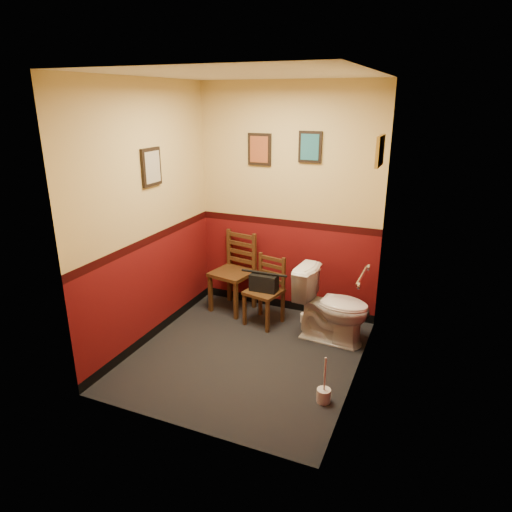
{
  "coord_description": "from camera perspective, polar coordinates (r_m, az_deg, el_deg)",
  "views": [
    {
      "loc": [
        1.69,
        -3.75,
        2.51
      ],
      "look_at": [
        0.0,
        0.25,
        1.0
      ],
      "focal_mm": 32.0,
      "sensor_mm": 36.0,
      "label": 1
    }
  ],
  "objects": [
    {
      "name": "framed_print_right",
      "position": [
        4.41,
        15.21,
        12.56
      ],
      "size": [
        0.04,
        0.34,
        0.28
      ],
      "color": "olive",
      "rests_on": "wall_right"
    },
    {
      "name": "toilet_brush",
      "position": [
        4.18,
        8.46,
        -16.75
      ],
      "size": [
        0.12,
        0.12,
        0.44
      ],
      "color": "silver",
      "rests_on": "floor"
    },
    {
      "name": "chair_left",
      "position": [
        5.61,
        -2.74,
        -2.01
      ],
      "size": [
        0.53,
        0.53,
        0.96
      ],
      "rotation": [
        0.0,
        0.0,
        -0.19
      ],
      "color": "#492C15",
      "rests_on": "floor"
    },
    {
      "name": "chair_right",
      "position": [
        5.28,
        1.21,
        -4.36
      ],
      "size": [
        0.44,
        0.44,
        0.8
      ],
      "rotation": [
        0.0,
        0.0,
        -0.22
      ],
      "color": "#492C15",
      "rests_on": "floor"
    },
    {
      "name": "toilet",
      "position": [
        4.97,
        9.54,
        -6.23
      ],
      "size": [
        0.85,
        0.52,
        0.8
      ],
      "primitive_type": "imported",
      "rotation": [
        0.0,
        0.0,
        1.49
      ],
      "color": "white",
      "rests_on": "floor"
    },
    {
      "name": "framed_print_back_b",
      "position": [
        5.16,
        6.78,
        13.38
      ],
      "size": [
        0.26,
        0.04,
        0.34
      ],
      "color": "black",
      "rests_on": "wall_back"
    },
    {
      "name": "wall_left",
      "position": [
        4.81,
        -13.39,
        4.72
      ],
      "size": [
        0.0,
        2.4,
        2.7
      ],
      "primitive_type": "cube",
      "rotation": [
        1.57,
        0.0,
        1.57
      ],
      "color": "#5C0D0E",
      "rests_on": "ground"
    },
    {
      "name": "tp_stack",
      "position": [
        5.43,
        6.79,
        -7.48
      ],
      "size": [
        0.24,
        0.12,
        0.2
      ],
      "color": "silver",
      "rests_on": "floor"
    },
    {
      "name": "framed_print_left",
      "position": [
        4.79,
        -12.94,
        10.79
      ],
      "size": [
        0.04,
        0.3,
        0.38
      ],
      "color": "black",
      "rests_on": "wall_left"
    },
    {
      "name": "grab_bar",
      "position": [
        4.33,
        13.14,
        -2.43
      ],
      "size": [
        0.05,
        0.56,
        0.06
      ],
      "color": "silver",
      "rests_on": "wall_right"
    },
    {
      "name": "framed_print_back_a",
      "position": [
        5.36,
        0.44,
        13.19
      ],
      "size": [
        0.28,
        0.04,
        0.36
      ],
      "color": "black",
      "rests_on": "wall_back"
    },
    {
      "name": "handbag",
      "position": [
        5.21,
        1.0,
        -3.32
      ],
      "size": [
        0.31,
        0.16,
        0.23
      ],
      "rotation": [
        0.0,
        0.0,
        0.02
      ],
      "color": "black",
      "rests_on": "chair_right"
    },
    {
      "name": "ceiling",
      "position": [
        4.11,
        -1.46,
        21.83
      ],
      "size": [
        2.2,
        2.4,
        0.0
      ],
      "primitive_type": "cube",
      "rotation": [
        3.14,
        0.0,
        0.0
      ],
      "color": "silver",
      "rests_on": "ground"
    },
    {
      "name": "floor",
      "position": [
        4.82,
        -1.19,
        -12.23
      ],
      "size": [
        2.2,
        2.4,
        0.0
      ],
      "primitive_type": "cube",
      "color": "black",
      "rests_on": "ground"
    },
    {
      "name": "wall_right",
      "position": [
        3.97,
        13.35,
        1.65
      ],
      "size": [
        0.0,
        2.4,
        2.7
      ],
      "primitive_type": "cube",
      "rotation": [
        1.57,
        0.0,
        -1.57
      ],
      "color": "#5C0D0E",
      "rests_on": "ground"
    },
    {
      "name": "wall_back",
      "position": [
        5.35,
        3.99,
        6.63
      ],
      "size": [
        2.2,
        0.0,
        2.7
      ],
      "primitive_type": "cube",
      "rotation": [
        1.57,
        0.0,
        0.0
      ],
      "color": "#5C0D0E",
      "rests_on": "ground"
    },
    {
      "name": "wall_front",
      "position": [
        3.27,
        -9.95,
        -1.9
      ],
      "size": [
        2.2,
        0.0,
        2.7
      ],
      "primitive_type": "cube",
      "rotation": [
        -1.57,
        0.0,
        0.0
      ],
      "color": "#5C0D0E",
      "rests_on": "ground"
    }
  ]
}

